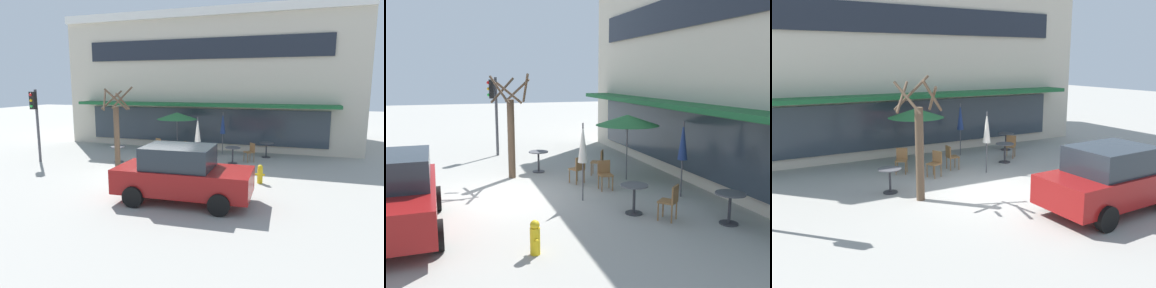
% 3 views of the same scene
% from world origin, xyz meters
% --- Properties ---
extents(ground_plane, '(80.00, 80.00, 0.00)m').
position_xyz_m(ground_plane, '(0.00, 0.00, 0.00)').
color(ground_plane, '#9E9B93').
extents(building_facade, '(16.98, 9.10, 7.68)m').
position_xyz_m(building_facade, '(0.00, 9.97, 3.84)').
color(building_facade, beige).
rests_on(building_facade, ground).
extents(cafe_table_near_wall, '(0.70, 0.70, 0.76)m').
position_xyz_m(cafe_table_near_wall, '(3.80, 4.82, 0.52)').
color(cafe_table_near_wall, '#333338').
rests_on(cafe_table_near_wall, ground).
extents(cafe_table_streetside, '(0.70, 0.70, 0.76)m').
position_xyz_m(cafe_table_streetside, '(-2.70, 1.60, 0.52)').
color(cafe_table_streetside, '#333338').
rests_on(cafe_table_streetside, ground).
extents(cafe_table_by_tree, '(0.70, 0.70, 0.76)m').
position_xyz_m(cafe_table_by_tree, '(2.47, 2.98, 0.52)').
color(cafe_table_by_tree, '#333338').
rests_on(cafe_table_by_tree, ground).
extents(patio_umbrella_green_folded, '(2.10, 2.10, 2.20)m').
position_xyz_m(patio_umbrella_green_folded, '(-0.73, 4.19, 2.02)').
color(patio_umbrella_green_folded, '#4C4C51').
rests_on(patio_umbrella_green_folded, ground).
extents(patio_umbrella_cream_folded, '(0.28, 0.28, 2.20)m').
position_xyz_m(patio_umbrella_cream_folded, '(1.53, 4.90, 1.63)').
color(patio_umbrella_cream_folded, '#4C4C51').
rests_on(patio_umbrella_cream_folded, ground).
extents(patio_umbrella_corner_open, '(0.28, 0.28, 2.20)m').
position_xyz_m(patio_umbrella_corner_open, '(1.04, 2.07, 1.63)').
color(patio_umbrella_corner_open, '#4C4C51').
rests_on(patio_umbrella_corner_open, ground).
extents(cafe_chair_0, '(0.42, 0.42, 0.89)m').
position_xyz_m(cafe_chair_0, '(0.14, 3.08, 0.53)').
color(cafe_chair_0, olive).
rests_on(cafe_chair_0, ground).
extents(cafe_chair_1, '(0.56, 0.56, 0.89)m').
position_xyz_m(cafe_chair_1, '(3.19, 3.60, 0.53)').
color(cafe_chair_1, olive).
rests_on(cafe_chair_1, ground).
extents(cafe_chair_2, '(0.55, 0.55, 0.89)m').
position_xyz_m(cafe_chair_2, '(-1.60, 3.53, 0.53)').
color(cafe_chair_2, olive).
rests_on(cafe_chair_2, ground).
extents(cafe_chair_3, '(0.53, 0.53, 0.89)m').
position_xyz_m(cafe_chair_3, '(-0.76, 2.50, 0.53)').
color(cafe_chair_3, olive).
rests_on(cafe_chair_3, ground).
extents(parked_sedan, '(4.27, 2.15, 1.76)m').
position_xyz_m(parked_sedan, '(2.01, -2.66, 0.88)').
color(parked_sedan, maroon).
rests_on(parked_sedan, ground).
extents(street_tree, '(1.37, 1.37, 3.54)m').
position_xyz_m(street_tree, '(-2.16, 0.57, 1.67)').
color(street_tree, brown).
rests_on(street_tree, ground).
extents(traffic_light_pole, '(0.26, 0.44, 3.40)m').
position_xyz_m(traffic_light_pole, '(-6.30, 0.42, 2.30)').
color(traffic_light_pole, '#47474C').
rests_on(traffic_light_pole, ground).
extents(fire_hydrant, '(0.36, 0.20, 0.71)m').
position_xyz_m(fire_hydrant, '(4.07, 0.11, 0.35)').
color(fire_hydrant, gold).
rests_on(fire_hydrant, ground).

